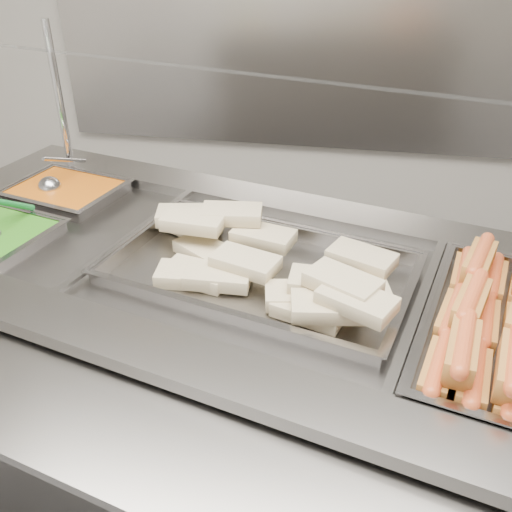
% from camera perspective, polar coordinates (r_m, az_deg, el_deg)
% --- Properties ---
extents(back_panel, '(3.00, 0.04, 1.20)m').
position_cam_1_polar(back_panel, '(3.25, 7.18, 20.82)').
color(back_panel, '#A49F9A').
rests_on(back_panel, ground).
extents(steam_counter, '(2.24, 1.41, 0.99)m').
position_cam_1_polar(steam_counter, '(1.81, -1.63, -13.89)').
color(steam_counter, slate).
rests_on(steam_counter, ground).
extents(tray_rail, '(1.99, 0.88, 0.06)m').
position_cam_1_polar(tray_rail, '(1.17, -14.82, -15.92)').
color(tray_rail, gray).
rests_on(tray_rail, steam_counter).
extents(sneeze_guard, '(1.85, 0.77, 0.49)m').
position_cam_1_polar(sneeze_guard, '(1.54, 2.00, 16.90)').
color(sneeze_guard, silver).
rests_on(sneeze_guard, steam_counter).
extents(pan_wraps, '(0.84, 0.62, 0.08)m').
position_cam_1_polar(pan_wraps, '(1.49, 0.39, -1.87)').
color(pan_wraps, gray).
rests_on(pan_wraps, steam_counter).
extents(pan_beans, '(0.39, 0.34, 0.11)m').
position_cam_1_polar(pan_beans, '(2.01, -18.32, 5.26)').
color(pan_beans, gray).
rests_on(pan_beans, steam_counter).
extents(hotdogs_in_buns, '(0.40, 0.63, 0.13)m').
position_cam_1_polar(hotdogs_in_buns, '(1.36, 23.77, -6.61)').
color(hotdogs_in_buns, '#985C1F').
rests_on(hotdogs_in_buns, pan_hotdogs).
extents(tortilla_wraps, '(0.69, 0.54, 0.11)m').
position_cam_1_polar(tortilla_wraps, '(1.45, 0.62, -0.73)').
color(tortilla_wraps, tan).
rests_on(tortilla_wraps, pan_wraps).
extents(ladle, '(0.09, 0.22, 0.15)m').
position_cam_1_polar(ladle, '(2.01, -19.81, 6.61)').
color(ladle, '#B0B1B5').
rests_on(ladle, pan_beans).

